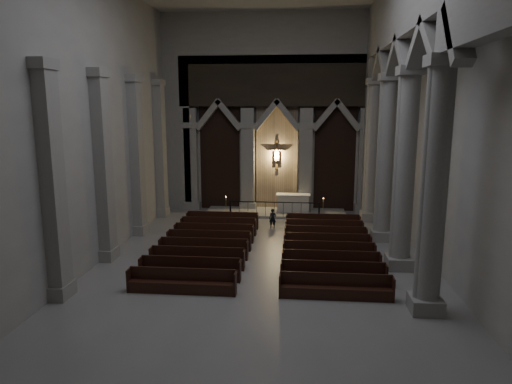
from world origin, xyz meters
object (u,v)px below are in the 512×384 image
at_px(altar_rail, 274,207).
at_px(candle_stand_left, 226,211).
at_px(worshipper, 273,218).
at_px(candle_stand_right, 323,213).
at_px(altar, 293,203).
at_px(pews, 266,249).

height_order(altar_rail, candle_stand_left, candle_stand_left).
distance_m(candle_stand_left, worshipper, 3.81).
bearing_deg(candle_stand_right, altar, 146.85).
bearing_deg(altar, candle_stand_left, -164.16).
xyz_separation_m(altar_rail, pews, (-0.00, -6.69, -0.41)).
bearing_deg(pews, altar, 82.50).
bearing_deg(candle_stand_left, worshipper, -39.40).
relative_size(candle_stand_left, candle_stand_right, 0.98).
bearing_deg(candle_stand_left, pews, -67.42).
height_order(altar_rail, pews, altar_rail).
bearing_deg(altar_rail, candle_stand_left, 173.71).
xyz_separation_m(pews, worshipper, (0.02, 4.60, 0.25)).
xyz_separation_m(candle_stand_left, worshipper, (2.94, -2.41, 0.20)).
height_order(altar_rail, candle_stand_right, candle_stand_right).
bearing_deg(pews, candle_stand_right, 67.85).
height_order(candle_stand_left, candle_stand_right, candle_stand_right).
bearing_deg(altar, worshipper, -106.56).
distance_m(altar, candle_stand_left, 4.16).
bearing_deg(candle_stand_right, pews, -112.15).
distance_m(pews, worshipper, 4.61).
height_order(altar, candle_stand_right, candle_stand_right).
height_order(altar_rail, worshipper, worshipper).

